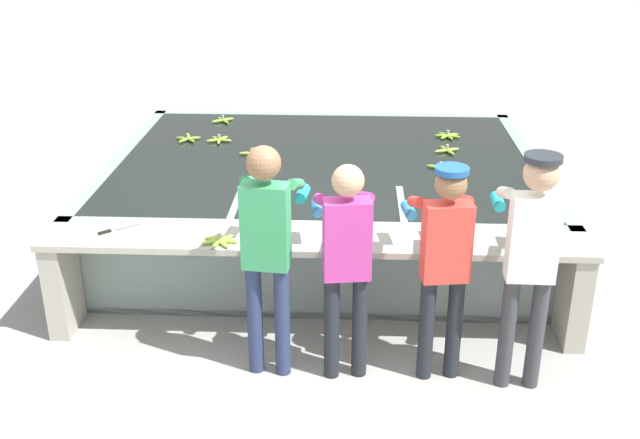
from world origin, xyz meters
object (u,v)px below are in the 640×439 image
(worker_0, at_px, (267,240))
(worker_3, at_px, (531,249))
(banana_bunch_floating_2, at_px, (253,153))
(banana_bunch_floating_6, at_px, (447,150))
(worker_1, at_px, (346,253))
(banana_bunch_floating_1, at_px, (448,135))
(banana_bunch_ledge_0, at_px, (220,241))
(banana_bunch_floating_3, at_px, (219,140))
(knife_0, at_px, (113,230))
(banana_bunch_floating_4, at_px, (441,168))
(banana_bunch_floating_5, at_px, (223,120))
(banana_bunch_floating_0, at_px, (188,139))
(worker_2, at_px, (444,253))

(worker_0, bearing_deg, worker_3, -2.67)
(banana_bunch_floating_2, height_order, banana_bunch_floating_6, same)
(worker_0, height_order, worker_1, worker_0)
(banana_bunch_floating_1, relative_size, banana_bunch_floating_2, 1.01)
(banana_bunch_ledge_0, bearing_deg, banana_bunch_floating_1, 54.19)
(banana_bunch_floating_3, bearing_deg, banana_bunch_floating_2, -46.90)
(banana_bunch_floating_3, height_order, knife_0, banana_bunch_floating_3)
(worker_0, distance_m, worker_3, 1.77)
(banana_bunch_floating_4, xyz_separation_m, knife_0, (-2.67, -1.54, -0.01))
(banana_bunch_floating_4, bearing_deg, knife_0, -150.04)
(banana_bunch_floating_3, distance_m, banana_bunch_floating_5, 0.75)
(banana_bunch_floating_4, relative_size, knife_0, 0.96)
(banana_bunch_floating_1, distance_m, banana_bunch_floating_3, 2.43)
(worker_0, relative_size, banana_bunch_floating_0, 6.24)
(worker_3, relative_size, banana_bunch_floating_3, 6.22)
(banana_bunch_floating_4, bearing_deg, banana_bunch_floating_2, 169.43)
(worker_0, relative_size, worker_3, 1.00)
(worker_2, xyz_separation_m, banana_bunch_floating_4, (0.20, 2.10, -0.12))
(worker_3, distance_m, banana_bunch_floating_1, 3.24)
(worker_0, xyz_separation_m, banana_bunch_floating_2, (-0.42, 2.44, -0.20))
(worker_2, height_order, knife_0, worker_2)
(worker_3, relative_size, banana_bunch_ledge_0, 6.13)
(worker_3, relative_size, banana_bunch_floating_0, 6.22)
(banana_bunch_floating_1, bearing_deg, banana_bunch_floating_3, -173.88)
(banana_bunch_ledge_0, height_order, knife_0, banana_bunch_ledge_0)
(banana_bunch_ledge_0, bearing_deg, worker_3, -12.14)
(banana_bunch_floating_0, xyz_separation_m, banana_bunch_ledge_0, (0.76, -2.52, 0.00))
(banana_bunch_floating_4, relative_size, banana_bunch_ledge_0, 0.96)
(knife_0, bearing_deg, banana_bunch_floating_3, 79.56)
(worker_1, bearing_deg, banana_bunch_floating_3, 115.34)
(banana_bunch_floating_1, bearing_deg, worker_0, -116.79)
(banana_bunch_floating_3, height_order, banana_bunch_floating_6, same)
(worker_0, xyz_separation_m, banana_bunch_floating_1, (1.59, 3.14, -0.20))
(banana_bunch_floating_4, relative_size, banana_bunch_floating_5, 1.08)
(worker_0, bearing_deg, banana_bunch_floating_0, 111.92)
(worker_2, bearing_deg, banana_bunch_floating_3, 125.34)
(worker_1, height_order, knife_0, worker_1)
(banana_bunch_ledge_0, bearing_deg, banana_bunch_floating_4, 43.49)
(worker_0, height_order, worker_3, worker_0)
(banana_bunch_floating_1, relative_size, banana_bunch_ledge_0, 1.00)
(banana_bunch_floating_0, relative_size, knife_0, 0.98)
(banana_bunch_floating_6, bearing_deg, knife_0, -143.33)
(worker_2, xyz_separation_m, banana_bunch_floating_0, (-2.38, 2.90, -0.12))
(worker_0, bearing_deg, banana_bunch_floating_1, 63.21)
(worker_1, relative_size, banana_bunch_floating_6, 5.92)
(worker_0, height_order, banana_bunch_floating_5, worker_0)
(banana_bunch_floating_3, xyz_separation_m, banana_bunch_floating_6, (2.36, -0.25, 0.00))
(banana_bunch_floating_6, bearing_deg, banana_bunch_floating_5, 157.94)
(worker_2, height_order, banana_bunch_floating_2, worker_2)
(banana_bunch_floating_5, bearing_deg, banana_bunch_floating_0, -109.21)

